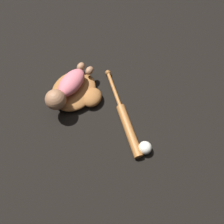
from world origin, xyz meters
name	(u,v)px	position (x,y,z in m)	size (l,w,h in m)	color
ground_plane	(82,95)	(0.00, 0.00, 0.00)	(6.00, 6.00, 0.00)	black
baseball_glove	(77,91)	(0.00, -0.02, 0.04)	(0.35, 0.35, 0.07)	#935B2D
baby_figure	(66,88)	(0.04, -0.06, 0.12)	(0.37, 0.21, 0.11)	#D16670
baseball_bat	(126,121)	(0.13, 0.30, 0.02)	(0.54, 0.31, 0.05)	#9E602D
baseball	(145,148)	(0.27, 0.43, 0.04)	(0.07, 0.07, 0.07)	silver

